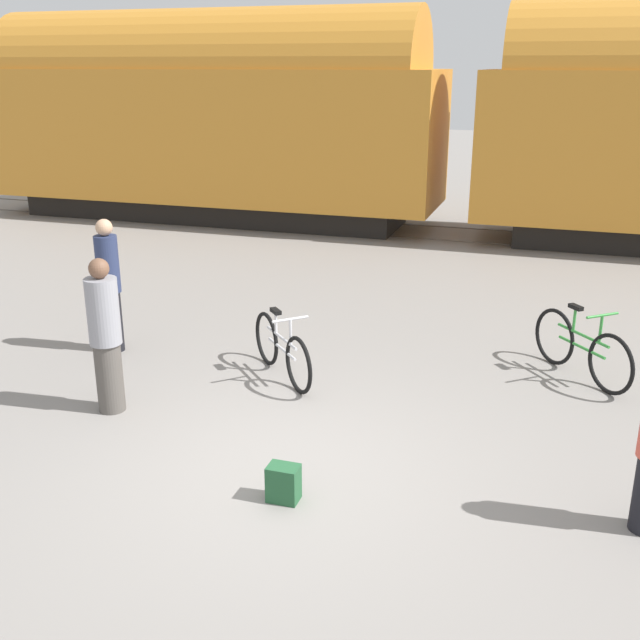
% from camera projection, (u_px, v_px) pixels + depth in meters
% --- Properties ---
extents(ground_plane, '(80.00, 80.00, 0.00)m').
position_uv_depth(ground_plane, '(287.00, 470.00, 7.21)').
color(ground_plane, gray).
extents(freight_train, '(23.48, 2.85, 4.95)m').
position_uv_depth(freight_train, '(461.00, 118.00, 16.36)').
color(freight_train, black).
rests_on(freight_train, ground_plane).
extents(rail_near, '(35.48, 0.07, 0.01)m').
position_uv_depth(rail_near, '(450.00, 240.00, 16.56)').
color(rail_near, '#4C4238').
rests_on(rail_near, ground_plane).
extents(rail_far, '(35.48, 0.07, 0.01)m').
position_uv_depth(rail_far, '(459.00, 228.00, 17.85)').
color(rail_far, '#4C4238').
rests_on(rail_far, ground_plane).
extents(bicycle_green, '(1.17, 1.37, 0.92)m').
position_uv_depth(bicycle_green, '(581.00, 348.00, 9.21)').
color(bicycle_green, black).
rests_on(bicycle_green, ground_plane).
extents(bicycle_silver, '(1.21, 1.26, 0.87)m').
position_uv_depth(bicycle_silver, '(282.00, 350.00, 9.23)').
color(bicycle_silver, black).
rests_on(bicycle_silver, ground_plane).
extents(person_in_grey, '(0.35, 0.35, 1.76)m').
position_uv_depth(person_in_grey, '(106.00, 336.00, 8.18)').
color(person_in_grey, '#514C47').
rests_on(person_in_grey, ground_plane).
extents(person_in_navy, '(0.30, 0.30, 1.81)m').
position_uv_depth(person_in_navy, '(109.00, 285.00, 9.93)').
color(person_in_navy, black).
rests_on(person_in_navy, ground_plane).
extents(backpack, '(0.28, 0.20, 0.34)m').
position_uv_depth(backpack, '(283.00, 483.00, 6.67)').
color(backpack, '#235633').
rests_on(backpack, ground_plane).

